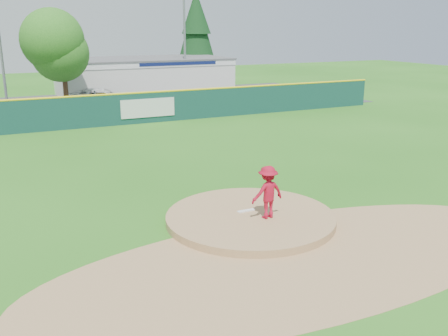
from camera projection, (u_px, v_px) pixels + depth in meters
name	position (u px, v px, depth m)	size (l,w,h in m)	color
ground	(250.00, 221.00, 16.28)	(120.00, 120.00, 0.00)	#286B19
pitchers_mound	(250.00, 221.00, 16.28)	(5.50, 5.50, 0.50)	#9E774C
pitching_rubber	(246.00, 211.00, 16.46)	(0.60, 0.15, 0.04)	white
infield_dirt_arc	(302.00, 259.00, 13.67)	(15.40, 15.40, 0.01)	#9E774C
parking_lot	(89.00, 106.00, 39.72)	(44.00, 16.00, 0.02)	#38383A
pitcher	(268.00, 192.00, 15.71)	(1.10, 0.63, 1.71)	#A50E26
van	(101.00, 98.00, 38.93)	(2.42, 5.24, 1.46)	white
pool_building_grp	(143.00, 76.00, 46.08)	(15.20, 8.20, 3.31)	silver
fence_banners	(46.00, 115.00, 29.82)	(16.23, 0.04, 1.20)	#51150B
outfield_fence	(116.00, 109.00, 31.61)	(40.00, 0.14, 2.07)	#123B36
deciduous_tree	(62.00, 49.00, 35.91)	(5.60, 5.60, 7.36)	#382314
conifer_tree	(196.00, 32.00, 51.38)	(4.40, 4.40, 9.50)	#382314
light_pole_right	(185.00, 33.00, 43.65)	(1.75, 0.25, 10.00)	gray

